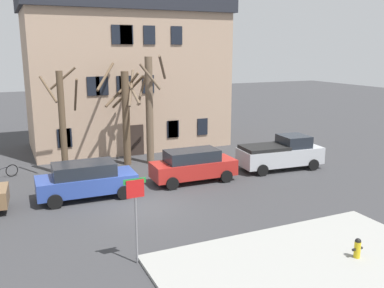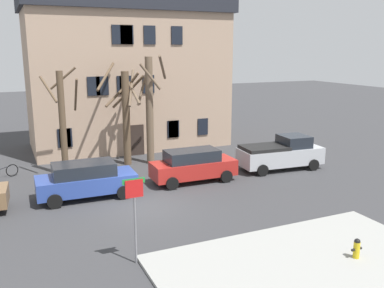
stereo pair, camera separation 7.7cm
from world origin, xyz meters
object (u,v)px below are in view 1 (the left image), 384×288
Objects in this scene: tree_bare_end at (148,107)px; fire_hydrant at (357,248)px; tree_bare_far at (125,113)px; car_blue_wagon at (86,180)px; tree_bare_mid at (63,120)px; building_main at (127,67)px; bicycle_leaning at (3,172)px; car_red_wagon at (193,165)px; pickup_truck_silver at (281,153)px; street_sign_pole at (136,205)px.

tree_bare_end is 9.64× the size of fire_hydrant.
tree_bare_far is 8.91× the size of fire_hydrant.
tree_bare_mid is at bearing 95.08° from car_blue_wagon.
bicycle_leaning is (-8.90, -5.42, -5.47)m from building_main.
car_blue_wagon is 2.89× the size of bicycle_leaning.
building_main is 11.46m from car_red_wagon.
fire_hydrant is at bearing -112.92° from pickup_truck_silver.
fire_hydrant is at bearing -62.17° from tree_bare_mid.
building_main reaches higher than pickup_truck_silver.
car_blue_wagon is 6.32m from bicycle_leaning.
building_main reaches higher than tree_bare_far.
car_blue_wagon is at bearing -84.92° from tree_bare_mid.
street_sign_pole reaches higher than car_blue_wagon.
street_sign_pole is (-4.52, -12.01, -1.54)m from tree_bare_end.
building_main reaches higher than street_sign_pole.
street_sign_pole is at bearing -110.61° from tree_bare_end.
tree_bare_far is 9.84m from pickup_truck_silver.
building_main is 8.79m from tree_bare_mid.
tree_bare_far reaches higher than bicycle_leaning.
car_red_wagon is at bearing -78.13° from tree_bare_end.
tree_bare_mid is 5.26m from tree_bare_end.
tree_bare_end is 15.47m from fire_hydrant.
tree_bare_far is 0.92× the size of tree_bare_end.
building_main is at bearing 72.07° from tree_bare_far.
building_main reaches higher than fire_hydrant.
pickup_truck_silver is at bearing 33.61° from street_sign_pole.
building_main reaches higher than bicycle_leaning.
car_blue_wagon is at bearing -178.33° from car_red_wagon.
tree_bare_mid is 3.98m from tree_bare_far.
car_blue_wagon is at bearing 125.37° from fire_hydrant.
street_sign_pole is at bearing -87.43° from car_blue_wagon.
building_main is 8.73× the size of bicycle_leaning.
bicycle_leaning is at bearing 125.61° from fire_hydrant.
building_main is 3.09× the size of car_red_wagon.
car_blue_wagon is 11.68m from pickup_truck_silver.
tree_bare_far is 7.73m from bicycle_leaning.
car_red_wagon is at bearing -27.34° from bicycle_leaning.
street_sign_pole is 13.11m from bicycle_leaning.
tree_bare_far is 2.09× the size of street_sign_pole.
car_red_wagon is (0.61, -10.34, -4.91)m from building_main.
tree_bare_mid is at bearing 93.49° from street_sign_pole.
tree_bare_end is at bearing -93.45° from building_main.
tree_bare_far is at bearing 148.97° from pickup_truck_silver.
building_main reaches higher than tree_bare_mid.
tree_bare_mid reaches higher than pickup_truck_silver.
building_main is at bearing 122.41° from pickup_truck_silver.
tree_bare_mid is 1.29× the size of car_blue_wagon.
tree_bare_mid is at bearing 146.70° from car_red_wagon.
tree_bare_end reaches higher than bicycle_leaning.
car_blue_wagon is 6.74× the size of fire_hydrant.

